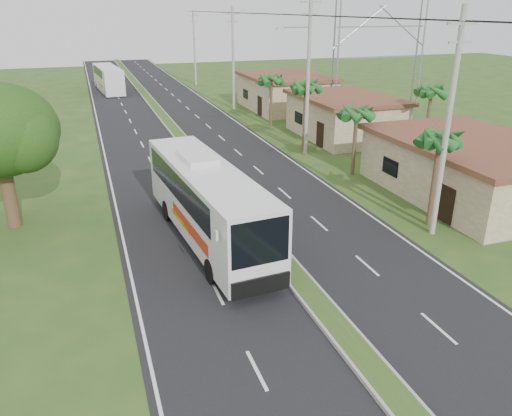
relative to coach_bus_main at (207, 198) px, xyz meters
name	(u,v)px	position (x,y,z in m)	size (l,w,h in m)	color
ground	(296,279)	(2.64, -5.01, -2.25)	(180.00, 180.00, 0.00)	#274A1B
road_asphalt	(195,156)	(2.64, 14.99, -2.24)	(14.00, 160.00, 0.02)	black
median_strip	(195,155)	(2.64, 14.99, -2.15)	(1.20, 160.00, 0.18)	gray
lane_edge_left	(107,165)	(-4.06, 14.99, -2.25)	(0.12, 160.00, 0.01)	silver
lane_edge_right	(275,149)	(9.34, 14.99, -2.25)	(0.12, 160.00, 0.01)	silver
shop_near	(470,168)	(16.64, 0.99, -0.47)	(8.60, 12.60, 3.52)	gray
shop_mid	(344,116)	(16.64, 16.99, -0.40)	(7.60, 10.60, 3.67)	gray
shop_far	(285,92)	(16.64, 30.99, -0.32)	(8.60, 11.60, 3.82)	gray
palm_verge_a	(440,138)	(11.64, -2.01, 2.49)	(2.40, 2.40, 5.45)	#473321
palm_verge_b	(357,112)	(12.04, 6.99, 2.10)	(2.40, 2.40, 5.05)	#473321
palm_verge_c	(306,86)	(11.44, 13.99, 2.87)	(2.40, 2.40, 5.85)	#473321
palm_verge_d	(271,79)	(11.94, 22.99, 2.30)	(2.40, 2.40, 5.25)	#473321
palm_behind_shop	(432,91)	(20.14, 9.99, 2.68)	(2.40, 2.40, 5.65)	#473321
utility_pole_a	(448,125)	(11.14, -3.01, 3.42)	(1.60, 0.28, 11.00)	gray
utility_pole_b	(308,73)	(11.11, 12.99, 4.00)	(3.20, 0.28, 12.00)	gray
utility_pole_c	(233,57)	(11.14, 32.99, 3.42)	(1.60, 0.28, 11.00)	gray
utility_pole_d	(194,47)	(11.14, 52.99, 3.17)	(1.60, 0.28, 10.50)	gray
billboard_lattice	(379,49)	(24.64, 24.99, 4.57)	(10.18, 1.18, 12.07)	gray
coach_bus_main	(207,198)	(0.00, 0.00, 0.00)	(3.71, 12.85, 4.10)	silver
coach_bus_far	(108,78)	(-1.59, 50.51, -0.35)	(3.46, 11.66, 3.35)	silver
motorcyclist	(190,180)	(0.64, 7.20, -1.44)	(1.95, 0.90, 2.29)	black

